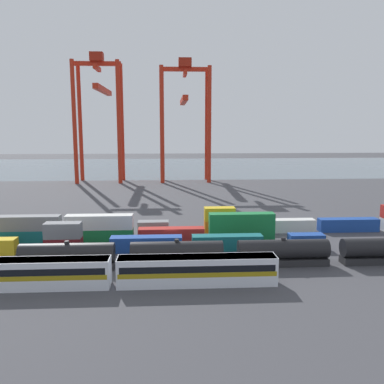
% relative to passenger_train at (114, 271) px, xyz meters
% --- Properties ---
extents(ground_plane, '(420.00, 420.00, 0.00)m').
position_rel_passenger_train_xyz_m(ground_plane, '(7.77, 60.80, -2.14)').
color(ground_plane, '#424247').
extents(harbour_water, '(400.00, 110.00, 0.01)m').
position_rel_passenger_train_xyz_m(harbour_water, '(7.77, 163.85, -2.14)').
color(harbour_water, slate).
rests_on(harbour_water, ground_plane).
extents(passenger_train, '(43.48, 3.14, 3.90)m').
position_rel_passenger_train_xyz_m(passenger_train, '(0.00, 0.00, 0.00)').
color(passenger_train, silver).
rests_on(passenger_train, ground_plane).
extents(freight_tank_row, '(62.56, 2.89, 4.35)m').
position_rel_passenger_train_xyz_m(freight_tank_row, '(16.63, 7.05, -0.09)').
color(freight_tank_row, '#232326').
rests_on(freight_tank_row, ground_plane).
extents(shipping_container_1, '(6.04, 2.44, 2.60)m').
position_rel_passenger_train_xyz_m(shipping_container_1, '(-10.33, 15.28, -0.84)').
color(shipping_container_1, maroon).
rests_on(shipping_container_1, ground_plane).
extents(shipping_container_2, '(6.04, 2.44, 2.60)m').
position_rel_passenger_train_xyz_m(shipping_container_2, '(-10.33, 15.28, 1.76)').
color(shipping_container_2, slate).
rests_on(shipping_container_2, shipping_container_1).
extents(shipping_container_3, '(12.10, 2.44, 2.60)m').
position_rel_passenger_train_xyz_m(shipping_container_3, '(3.50, 15.28, -0.84)').
color(shipping_container_3, '#1C4299').
rests_on(shipping_container_3, ground_plane).
extents(shipping_container_4, '(12.10, 2.44, 2.60)m').
position_rel_passenger_train_xyz_m(shipping_container_4, '(17.34, 15.28, -0.84)').
color(shipping_container_4, '#146066').
rests_on(shipping_container_4, ground_plane).
extents(shipping_container_5, '(6.04, 2.44, 2.60)m').
position_rel_passenger_train_xyz_m(shipping_container_5, '(31.18, 15.28, -0.84)').
color(shipping_container_5, '#1C4299').
rests_on(shipping_container_5, ground_plane).
extents(shipping_container_7, '(12.10, 2.44, 2.60)m').
position_rel_passenger_train_xyz_m(shipping_container_7, '(-18.28, 20.97, -0.84)').
color(shipping_container_7, '#146066').
rests_on(shipping_container_7, ground_plane).
extents(shipping_container_8, '(12.10, 2.44, 2.60)m').
position_rel_passenger_train_xyz_m(shipping_container_8, '(-18.28, 20.97, 1.76)').
color(shipping_container_8, slate).
rests_on(shipping_container_8, shipping_container_7).
extents(shipping_container_9, '(12.10, 2.44, 2.60)m').
position_rel_passenger_train_xyz_m(shipping_container_9, '(-5.24, 20.97, -0.84)').
color(shipping_container_9, '#197538').
rests_on(shipping_container_9, ground_plane).
extents(shipping_container_10, '(12.10, 2.44, 2.60)m').
position_rel_passenger_train_xyz_m(shipping_container_10, '(-5.24, 20.97, 1.76)').
color(shipping_container_10, silver).
rests_on(shipping_container_10, shipping_container_9).
extents(shipping_container_11, '(12.10, 2.44, 2.60)m').
position_rel_passenger_train_xyz_m(shipping_container_11, '(7.79, 20.97, -0.84)').
color(shipping_container_11, '#AD211C').
rests_on(shipping_container_11, ground_plane).
extents(shipping_container_12, '(12.10, 2.44, 2.60)m').
position_rel_passenger_train_xyz_m(shipping_container_12, '(20.82, 20.97, -0.84)').
color(shipping_container_12, '#197538').
rests_on(shipping_container_12, ground_plane).
extents(shipping_container_13, '(12.10, 2.44, 2.60)m').
position_rel_passenger_train_xyz_m(shipping_container_13, '(20.82, 20.97, 1.76)').
color(shipping_container_13, '#197538').
rests_on(shipping_container_13, shipping_container_12).
extents(shipping_container_14, '(12.10, 2.44, 2.60)m').
position_rel_passenger_train_xyz_m(shipping_container_14, '(-22.02, 26.65, -0.84)').
color(shipping_container_14, '#1C4299').
rests_on(shipping_container_14, ground_plane).
extents(shipping_container_15, '(12.10, 2.44, 2.60)m').
position_rel_passenger_train_xyz_m(shipping_container_15, '(-8.87, 26.65, -0.84)').
color(shipping_container_15, silver).
rests_on(shipping_container_15, ground_plane).
extents(shipping_container_16, '(6.04, 2.44, 2.60)m').
position_rel_passenger_train_xyz_m(shipping_container_16, '(4.28, 26.65, -0.84)').
color(shipping_container_16, slate).
rests_on(shipping_container_16, ground_plane).
extents(shipping_container_17, '(6.04, 2.44, 2.60)m').
position_rel_passenger_train_xyz_m(shipping_container_17, '(17.43, 26.65, -0.84)').
color(shipping_container_17, orange).
rests_on(shipping_container_17, ground_plane).
extents(shipping_container_18, '(6.04, 2.44, 2.60)m').
position_rel_passenger_train_xyz_m(shipping_container_18, '(17.43, 26.65, 1.76)').
color(shipping_container_18, gold).
rests_on(shipping_container_18, shipping_container_17).
extents(shipping_container_19, '(12.10, 2.44, 2.60)m').
position_rel_passenger_train_xyz_m(shipping_container_19, '(30.58, 26.65, -0.84)').
color(shipping_container_19, silver).
rests_on(shipping_container_19, ground_plane).
extents(shipping_container_20, '(12.10, 2.44, 2.60)m').
position_rel_passenger_train_xyz_m(shipping_container_20, '(43.73, 26.65, -0.84)').
color(shipping_container_20, '#1C4299').
rests_on(shipping_container_20, ground_plane).
extents(gantry_crane_west, '(17.67, 36.95, 47.97)m').
position_rel_passenger_train_xyz_m(gantry_crane_west, '(-18.66, 108.78, 27.10)').
color(gantry_crane_west, red).
rests_on(gantry_crane_west, ground_plane).
extents(gantry_crane_central, '(19.18, 36.93, 46.21)m').
position_rel_passenger_train_xyz_m(gantry_crane_central, '(13.90, 108.87, 25.58)').
color(gantry_crane_central, red).
rests_on(gantry_crane_central, ground_plane).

